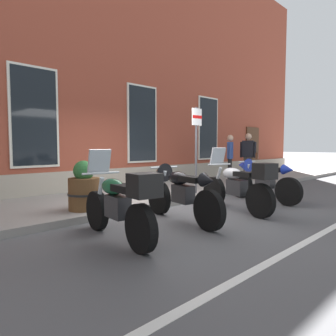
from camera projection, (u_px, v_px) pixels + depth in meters
ground_plane at (167, 207)px, 6.93m from camera, size 140.00×140.00×0.00m
sidewalk at (127, 197)px, 7.98m from camera, size 30.38×2.97×0.13m
lane_stripe at (315, 237)px, 4.65m from camera, size 30.38×0.12×0.01m
brick_pub_facade at (39, 64)px, 11.48m from camera, size 24.38×7.87×8.92m
motorcycle_green_touring at (120, 204)px, 4.39m from camera, size 0.70×2.02×1.33m
motorcycle_black_sport at (179, 190)px, 5.65m from camera, size 0.69×2.17×1.04m
motorcycle_silver_touring at (239, 186)px, 6.37m from camera, size 0.87×2.04×1.35m
motorcycle_blue_sport at (261, 178)px, 7.69m from camera, size 0.64×2.05×1.06m
pedestrian_blue_top at (230, 155)px, 10.87m from camera, size 0.56×0.48×1.64m
pedestrian_dark_jacket at (248, 154)px, 11.17m from camera, size 0.33×0.64×1.71m
parking_sign at (196, 138)px, 8.05m from camera, size 0.36×0.07×2.25m
barrel_planter at (84, 189)px, 6.00m from camera, size 0.63×0.63×0.97m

